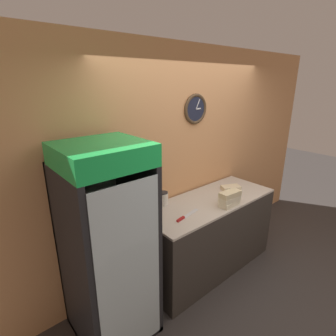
% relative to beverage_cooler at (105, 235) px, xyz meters
% --- Properties ---
extents(ground_plane, '(14.00, 14.00, 0.00)m').
position_rel_beverage_cooler_xyz_m(ground_plane, '(1.36, -0.92, -1.01)').
color(ground_plane, '#383330').
extents(wall_back, '(5.20, 0.09, 2.70)m').
position_rel_beverage_cooler_xyz_m(wall_back, '(1.36, 0.36, 0.35)').
color(wall_back, tan).
rests_on(wall_back, ground_plane).
extents(prep_counter, '(1.77, 0.69, 0.94)m').
position_rel_beverage_cooler_xyz_m(prep_counter, '(1.36, -0.03, -0.54)').
color(prep_counter, '#332D28').
rests_on(prep_counter, ground_plane).
extents(beverage_cooler, '(0.67, 0.72, 1.85)m').
position_rel_beverage_cooler_xyz_m(beverage_cooler, '(0.00, 0.00, 0.00)').
color(beverage_cooler, black).
rests_on(beverage_cooler, ground_plane).
extents(sandwich_stack_bottom, '(0.26, 0.13, 0.06)m').
position_rel_beverage_cooler_xyz_m(sandwich_stack_bottom, '(1.42, -0.27, -0.04)').
color(sandwich_stack_bottom, beige).
rests_on(sandwich_stack_bottom, prep_counter).
extents(sandwich_stack_middle, '(0.26, 0.13, 0.06)m').
position_rel_beverage_cooler_xyz_m(sandwich_stack_middle, '(1.42, -0.27, 0.02)').
color(sandwich_stack_middle, beige).
rests_on(sandwich_stack_middle, sandwich_stack_bottom).
extents(sandwich_stack_top, '(0.27, 0.14, 0.06)m').
position_rel_beverage_cooler_xyz_m(sandwich_stack_top, '(1.42, -0.27, 0.07)').
color(sandwich_stack_top, beige).
rests_on(sandwich_stack_top, sandwich_stack_middle).
extents(sandwich_flat_left, '(0.27, 0.22, 0.05)m').
position_rel_beverage_cooler_xyz_m(sandwich_flat_left, '(1.81, -0.00, -0.04)').
color(sandwich_flat_left, beige).
rests_on(sandwich_flat_left, prep_counter).
extents(chefs_knife, '(0.36, 0.10, 0.02)m').
position_rel_beverage_cooler_xyz_m(chefs_knife, '(0.84, -0.14, -0.06)').
color(chefs_knife, silver).
rests_on(chefs_knife, prep_counter).
extents(condiment_jar, '(0.11, 0.11, 0.15)m').
position_rel_beverage_cooler_xyz_m(condiment_jar, '(0.87, 0.24, 0.01)').
color(condiment_jar, silver).
rests_on(condiment_jar, prep_counter).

